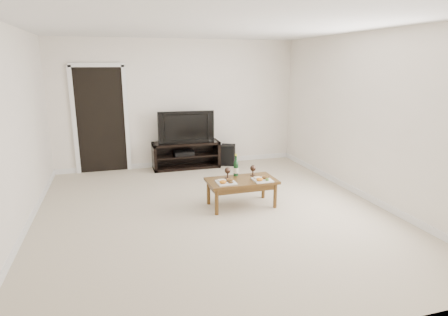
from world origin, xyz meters
TOP-DOWN VIEW (x-y plane):
  - floor at (0.00, 0.00)m, footprint 5.50×5.50m
  - back_wall at (0.00, 2.77)m, footprint 5.00×0.04m
  - ceiling at (0.00, 0.00)m, footprint 5.00×5.50m
  - doorway at (-1.55, 2.73)m, footprint 0.90×0.02m
  - media_console at (0.08, 2.50)m, footprint 1.37×0.45m
  - television at (0.08, 2.50)m, footprint 1.13×0.22m
  - av_receiver at (0.04, 2.48)m, footprint 0.41×0.32m
  - subwoofer at (0.99, 2.49)m, footprint 0.38×0.38m
  - coffee_table at (0.48, 0.14)m, footprint 1.05×0.58m
  - plate_left at (0.21, 0.04)m, footprint 0.27×0.27m
  - plate_right at (0.76, 0.00)m, footprint 0.27×0.27m
  - wine_bottle at (0.46, 0.35)m, footprint 0.07×0.07m
  - goblet_left at (0.30, 0.27)m, footprint 0.09×0.09m
  - goblet_right at (0.71, 0.28)m, footprint 0.09×0.09m

SIDE VIEW (x-z plane):
  - floor at x=0.00m, z-range 0.00..0.00m
  - coffee_table at x=0.48m, z-range 0.00..0.42m
  - subwoofer at x=0.99m, z-range 0.00..0.43m
  - media_console at x=0.08m, z-range 0.00..0.55m
  - av_receiver at x=0.04m, z-range 0.29..0.36m
  - plate_left at x=0.21m, z-range 0.42..0.49m
  - plate_right at x=0.76m, z-range 0.42..0.49m
  - goblet_left at x=0.30m, z-range 0.42..0.59m
  - goblet_right at x=0.71m, z-range 0.42..0.59m
  - wine_bottle at x=0.46m, z-range 0.42..0.77m
  - television at x=0.08m, z-range 0.55..1.20m
  - doorway at x=-1.55m, z-range 0.00..2.05m
  - back_wall at x=0.00m, z-range 0.00..2.60m
  - ceiling at x=0.00m, z-range 2.60..2.64m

